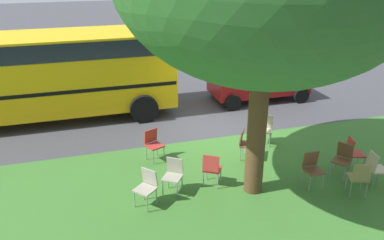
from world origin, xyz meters
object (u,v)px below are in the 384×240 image
at_px(chair_8, 173,173).
at_px(parked_car, 260,78).
at_px(chair_2, 153,142).
at_px(chair_5, 376,167).
at_px(chair_3, 265,127).
at_px(chair_6, 245,142).
at_px(school_bus, 14,71).
at_px(chair_1, 147,185).
at_px(chair_10, 312,167).
at_px(chair_9, 212,167).
at_px(chair_7, 359,176).
at_px(chair_0, 353,151).
at_px(chair_4, 343,157).

bearing_deg(chair_8, parked_car, -131.52).
height_order(chair_2, chair_5, same).
xyz_separation_m(chair_3, chair_6, (0.98, 0.76, 0.00)).
relative_size(chair_8, school_bus, 0.08).
height_order(chair_3, chair_6, same).
xyz_separation_m(chair_1, chair_8, (-0.69, -0.33, 0.00)).
bearing_deg(parked_car, chair_6, 60.27).
bearing_deg(chair_1, chair_10, 175.23).
distance_m(chair_3, chair_9, 2.94).
distance_m(chair_7, chair_10, 1.07).
relative_size(chair_0, chair_10, 1.00).
bearing_deg(chair_0, chair_9, -3.71).
bearing_deg(chair_2, chair_8, 94.53).
height_order(chair_1, chair_4, same).
xyz_separation_m(chair_4, chair_6, (2.02, -1.52, 0.00)).
bearing_deg(school_bus, chair_8, 124.71).
bearing_deg(chair_9, chair_8, -0.41).
bearing_deg(parked_car, chair_9, 54.70).
xyz_separation_m(chair_1, chair_7, (-4.81, 1.04, 0.00)).
relative_size(chair_3, chair_8, 1.00).
bearing_deg(chair_10, chair_9, -15.55).
bearing_deg(chair_0, chair_7, 58.59).
bearing_deg(chair_10, chair_6, -59.26).
xyz_separation_m(chair_1, chair_3, (-3.97, -2.13, 0.00)).
height_order(parked_car, school_bus, school_bus).
bearing_deg(chair_5, chair_8, -12.87).
height_order(chair_7, chair_10, same).
xyz_separation_m(chair_1, chair_10, (-4.01, 0.33, 0.00)).
xyz_separation_m(chair_4, chair_7, (0.21, 0.90, 0.00)).
bearing_deg(chair_1, chair_6, -155.30).
bearing_deg(chair_9, chair_1, 11.07).
distance_m(chair_1, chair_9, 1.68).
distance_m(chair_3, chair_6, 1.24).
xyz_separation_m(chair_0, chair_10, (1.48, 0.41, 0.00)).
bearing_deg(chair_0, chair_2, -22.02).
bearing_deg(chair_8, chair_0, 176.95).
bearing_deg(chair_3, chair_0, 126.40).
bearing_deg(parked_car, chair_2, 36.69).
height_order(chair_2, school_bus, school_bus).
height_order(chair_3, chair_7, same).
bearing_deg(chair_6, chair_8, 24.48).
relative_size(chair_5, chair_7, 1.00).
distance_m(chair_8, parked_car, 7.24).
height_order(chair_2, chair_9, same).
xyz_separation_m(chair_5, chair_8, (4.80, -1.10, 0.00)).
distance_m(chair_6, parked_car, 5.04).
bearing_deg(chair_8, chair_10, 168.69).
bearing_deg(chair_6, chair_5, 139.36).
distance_m(chair_0, chair_4, 0.52).
bearing_deg(chair_2, parked_car, -143.31).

